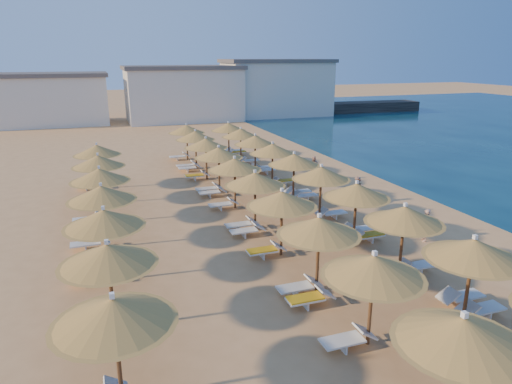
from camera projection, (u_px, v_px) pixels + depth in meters
name	position (u px, v px, depth m)	size (l,w,h in m)	color
ground	(304.00, 237.00, 22.23)	(220.00, 220.00, 0.00)	tan
jetty	(329.00, 108.00, 71.02)	(30.00, 4.00, 1.50)	black
hotel_blocks	(182.00, 93.00, 62.62)	(47.04, 10.38, 8.10)	silver
parasol_row_east	(321.00, 174.00, 23.86)	(3.09, 37.77, 3.09)	brown
parasol_row_west	(255.00, 180.00, 22.68)	(3.09, 37.77, 3.09)	brown
parasol_row_inland	(101.00, 194.00, 20.34)	(3.09, 23.90, 3.09)	brown
loungers	(258.00, 222.00, 23.31)	(14.08, 36.21, 0.66)	white
beachgoer_a	(425.00, 225.00, 21.63)	(0.57, 0.38, 1.58)	tan
beachgoer_b	(357.00, 191.00, 27.05)	(0.80, 0.62, 1.65)	tan
beachgoer_c	(313.00, 169.00, 32.05)	(1.06, 0.44, 1.81)	tan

